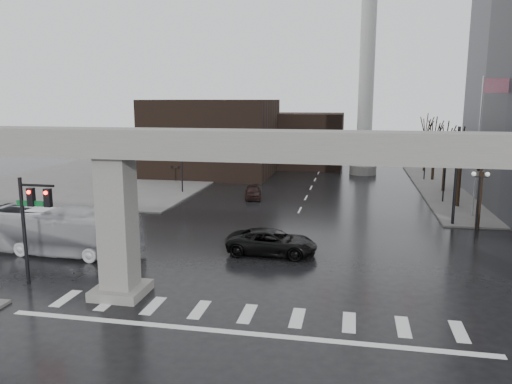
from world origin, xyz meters
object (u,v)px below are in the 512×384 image
signal_mast_arm (408,153)px  city_bus (59,231)px  pickup_truck (272,242)px  far_car (253,192)px

signal_mast_arm → city_bus: 26.90m
pickup_truck → city_bus: size_ratio=0.54×
city_bus → signal_mast_arm: bearing=-57.1°
city_bus → far_car: 22.61m
signal_mast_arm → pickup_truck: 14.85m
signal_mast_arm → pickup_truck: signal_mast_arm is taller
city_bus → far_car: city_bus is taller
signal_mast_arm → pickup_truck: bearing=-132.0°
pickup_truck → city_bus: 14.04m
signal_mast_arm → far_car: bearing=151.5°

